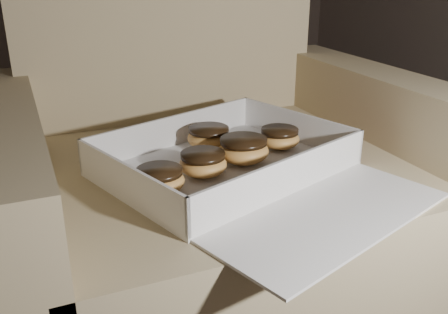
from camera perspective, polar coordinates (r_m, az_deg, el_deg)
name	(u,v)px	position (r m, az deg, el deg)	size (l,w,h in m)	color
floor	(145,283)	(1.42, -9.05, -14.02)	(4.50, 4.50, 0.00)	black
armchair	(210,201)	(1.15, -1.56, -5.05)	(0.94, 0.79, 0.98)	#998262
bakery_box	(242,170)	(0.95, 2.07, -1.48)	(0.58, 0.63, 0.07)	silver
donut_a	(160,180)	(0.87, -7.38, -2.57)	(0.09, 0.09, 0.04)	#D88E4B
donut_b	(203,163)	(0.93, -2.42, -0.69)	(0.09, 0.09, 0.04)	#D88E4B
donut_c	(243,149)	(0.99, 2.24, 0.87)	(0.10, 0.10, 0.05)	#D88E4B
donut_d	(279,137)	(1.08, 6.36, 2.24)	(0.09, 0.09, 0.04)	#D88E4B
donut_e	(209,137)	(1.07, -1.74, 2.32)	(0.09, 0.09, 0.05)	#D88E4B
crumb_a	(225,195)	(0.86, 0.06, -4.32)	(0.01, 0.01, 0.00)	black
crumb_b	(287,147)	(1.08, 7.20, 1.14)	(0.01, 0.01, 0.00)	black
crumb_c	(294,165)	(0.99, 7.98, -0.87)	(0.01, 0.01, 0.00)	black
crumb_d	(288,147)	(1.08, 7.36, 1.18)	(0.01, 0.01, 0.00)	black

